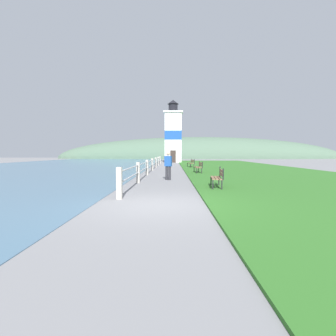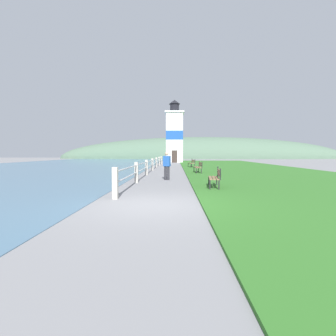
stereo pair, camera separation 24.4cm
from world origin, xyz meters
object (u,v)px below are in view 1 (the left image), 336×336
object	(u,v)px
park_bench_far	(191,163)
person_strolling	(168,165)
park_bench_midway	(199,166)
lighthouse	(173,135)
park_bench_near	(218,176)

from	to	relation	value
park_bench_far	person_strolling	bearing A→B (deg)	72.78
park_bench_midway	lighthouse	size ratio (longest dim) A/B	0.17
park_bench_near	person_strolling	size ratio (longest dim) A/B	1.00
park_bench_near	park_bench_midway	bearing A→B (deg)	-84.64
park_bench_near	park_bench_far	xyz separation A→B (m)	(0.02, 16.71, 0.00)
lighthouse	park_bench_far	bearing A→B (deg)	-82.70
park_bench_far	park_bench_midway	bearing A→B (deg)	82.76
park_bench_midway	park_bench_far	xyz separation A→B (m)	(0.00, 7.99, -0.00)
park_bench_midway	lighthouse	distance (m)	23.69
park_bench_midway	park_bench_far	world-z (taller)	same
park_bench_far	lighthouse	size ratio (longest dim) A/B	0.18
park_bench_midway	person_strolling	distance (m)	5.65
park_bench_midway	lighthouse	xyz separation A→B (m)	(-1.96, 23.25, 4.05)
park_bench_near	park_bench_far	bearing A→B (deg)	-84.56
lighthouse	person_strolling	distance (m)	28.64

